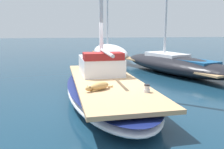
{
  "coord_description": "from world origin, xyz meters",
  "views": [
    {
      "loc": [
        -1.24,
        -7.62,
        2.27
      ],
      "look_at": [
        0.0,
        -1.0,
        1.01
      ],
      "focal_mm": 38.82,
      "sensor_mm": 36.0,
      "label": 1
    }
  ],
  "objects_px": {
    "dog_tan": "(99,86)",
    "moored_boat_starboard_side": "(174,63)",
    "deck_winch": "(147,89)",
    "sailboat_main": "(106,89)",
    "moored_boat_far_astern": "(110,52)",
    "coiled_rope": "(93,87)"
  },
  "relations": [
    {
      "from": "sailboat_main",
      "to": "dog_tan",
      "type": "relative_size",
      "value": 8.61
    },
    {
      "from": "deck_winch",
      "to": "moored_boat_starboard_side",
      "type": "relative_size",
      "value": 0.03
    },
    {
      "from": "coiled_rope",
      "to": "sailboat_main",
      "type": "bearing_deg",
      "value": 62.17
    },
    {
      "from": "dog_tan",
      "to": "deck_winch",
      "type": "height_order",
      "value": "dog_tan"
    },
    {
      "from": "dog_tan",
      "to": "moored_boat_starboard_side",
      "type": "height_order",
      "value": "moored_boat_starboard_side"
    },
    {
      "from": "dog_tan",
      "to": "moored_boat_far_astern",
      "type": "height_order",
      "value": "moored_boat_far_astern"
    },
    {
      "from": "deck_winch",
      "to": "moored_boat_far_astern",
      "type": "xyz_separation_m",
      "value": [
        1.12,
        11.87,
        -0.15
      ]
    },
    {
      "from": "sailboat_main",
      "to": "moored_boat_far_astern",
      "type": "height_order",
      "value": "moored_boat_far_astern"
    },
    {
      "from": "deck_winch",
      "to": "dog_tan",
      "type": "bearing_deg",
      "value": 159.11
    },
    {
      "from": "sailboat_main",
      "to": "moored_boat_starboard_side",
      "type": "height_order",
      "value": "moored_boat_starboard_side"
    },
    {
      "from": "dog_tan",
      "to": "deck_winch",
      "type": "relative_size",
      "value": 4.04
    },
    {
      "from": "moored_boat_starboard_side",
      "to": "moored_boat_far_astern",
      "type": "bearing_deg",
      "value": 111.85
    },
    {
      "from": "moored_boat_starboard_side",
      "to": "deck_winch",
      "type": "bearing_deg",
      "value": -120.44
    },
    {
      "from": "dog_tan",
      "to": "moored_boat_starboard_side",
      "type": "xyz_separation_m",
      "value": [
        4.69,
        5.49,
        -0.25
      ]
    },
    {
      "from": "deck_winch",
      "to": "coiled_rope",
      "type": "distance_m",
      "value": 1.53
    },
    {
      "from": "dog_tan",
      "to": "moored_boat_starboard_side",
      "type": "bearing_deg",
      "value": 49.45
    },
    {
      "from": "dog_tan",
      "to": "moored_boat_far_astern",
      "type": "bearing_deg",
      "value": 78.52
    },
    {
      "from": "deck_winch",
      "to": "sailboat_main",
      "type": "bearing_deg",
      "value": 113.23
    },
    {
      "from": "moored_boat_far_astern",
      "to": "coiled_rope",
      "type": "bearing_deg",
      "value": -102.34
    },
    {
      "from": "moored_boat_starboard_side",
      "to": "coiled_rope",
      "type": "bearing_deg",
      "value": -132.95
    },
    {
      "from": "coiled_rope",
      "to": "moored_boat_starboard_side",
      "type": "relative_size",
      "value": 0.04
    },
    {
      "from": "dog_tan",
      "to": "deck_winch",
      "type": "distance_m",
      "value": 1.29
    }
  ]
}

